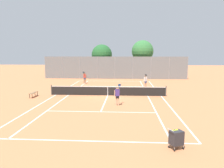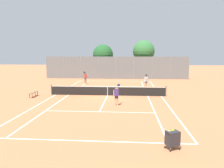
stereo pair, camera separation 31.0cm
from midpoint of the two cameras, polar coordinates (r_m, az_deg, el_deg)
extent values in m
plane|color=#CC7A4C|center=(22.68, -1.51, -3.02)|extent=(120.00, 120.00, 0.00)
cube|color=white|center=(11.33, -7.05, -14.55)|extent=(11.00, 0.10, 0.01)
cube|color=white|center=(34.41, 0.25, 0.77)|extent=(11.00, 0.10, 0.01)
cube|color=white|center=(23.81, -14.83, -2.76)|extent=(0.10, 23.80, 0.01)
cube|color=white|center=(22.86, 12.37, -3.11)|extent=(0.10, 23.80, 0.01)
cube|color=white|center=(23.41, -11.64, -2.83)|extent=(0.10, 23.80, 0.01)
cube|color=white|center=(22.69, 8.95, -3.10)|extent=(0.10, 23.80, 0.01)
cube|color=white|center=(16.48, -3.51, -7.26)|extent=(8.26, 0.10, 0.01)
cube|color=white|center=(28.97, -0.38, -0.60)|extent=(8.26, 0.10, 0.01)
cube|color=white|center=(22.68, -1.51, -3.01)|extent=(0.10, 12.80, 0.01)
cylinder|color=#474C47|center=(23.86, -15.90, -1.47)|extent=(0.10, 0.10, 1.07)
cylinder|color=#474C47|center=(22.84, 13.53, -1.80)|extent=(0.10, 0.10, 1.07)
cube|color=black|center=(22.60, -1.51, -1.86)|extent=(11.90, 0.02, 0.89)
cube|color=white|center=(22.52, -1.52, -0.72)|extent=(11.90, 0.03, 0.06)
cube|color=white|center=(22.60, -1.51, -1.91)|extent=(0.05, 0.03, 0.89)
cube|color=#2D2D33|center=(10.61, 15.64, -13.34)|extent=(0.70, 0.64, 0.64)
cylinder|color=#B7B7BC|center=(11.04, 15.96, -14.59)|extent=(0.02, 0.02, 0.16)
cylinder|color=black|center=(11.08, 15.94, -15.09)|extent=(0.07, 0.10, 0.10)
cylinder|color=#B7B7BC|center=(10.76, 17.33, -15.25)|extent=(0.02, 0.02, 0.16)
cylinder|color=black|center=(10.80, 17.30, -15.77)|extent=(0.07, 0.10, 0.10)
cylinder|color=#B7B7BC|center=(10.75, 13.79, -15.14)|extent=(0.02, 0.02, 0.16)
cylinder|color=black|center=(10.79, 13.77, -15.66)|extent=(0.07, 0.10, 0.10)
cylinder|color=#B7B7BC|center=(10.46, 15.14, -15.86)|extent=(0.02, 0.02, 0.16)
cylinder|color=black|center=(10.50, 15.11, -16.38)|extent=(0.07, 0.10, 0.10)
cylinder|color=#B7B7BC|center=(10.26, 14.21, -11.52)|extent=(0.22, 0.40, 0.02)
sphere|color=#D1DB33|center=(10.50, 14.66, -11.66)|extent=(0.07, 0.07, 0.07)
sphere|color=#D1DB33|center=(10.55, 15.01, -11.57)|extent=(0.07, 0.07, 0.07)
sphere|color=#D1DB33|center=(10.59, 15.25, -11.66)|extent=(0.07, 0.07, 0.07)
sphere|color=#D1DB33|center=(10.63, 15.55, -11.43)|extent=(0.07, 0.07, 0.07)
sphere|color=#D1DB33|center=(10.67, 15.88, -11.36)|extent=(0.07, 0.07, 0.07)
sphere|color=#D1DB33|center=(10.48, 14.91, -11.88)|extent=(0.07, 0.07, 0.07)
sphere|color=#D1DB33|center=(10.51, 15.15, -11.65)|extent=(0.07, 0.07, 0.07)
sphere|color=#D1DB33|center=(10.55, 15.51, -11.57)|extent=(0.07, 0.07, 0.07)
sphere|color=#D1DB33|center=(10.60, 15.74, -11.62)|extent=(0.07, 0.07, 0.07)
sphere|color=#D1DB33|center=(10.63, 16.00, -11.58)|extent=(0.07, 0.07, 0.07)
cylinder|color=#D8A884|center=(18.30, 0.64, -4.39)|extent=(0.13, 0.13, 0.82)
cylinder|color=#D8A884|center=(18.32, 1.19, -4.38)|extent=(0.13, 0.13, 0.82)
cube|color=black|center=(18.24, 0.92, -3.37)|extent=(0.31, 0.23, 0.24)
cube|color=#4C388C|center=(18.17, 0.92, -2.26)|extent=(0.37, 0.26, 0.56)
sphere|color=#D8A884|center=(18.11, 0.92, -1.04)|extent=(0.22, 0.22, 0.22)
cylinder|color=black|center=(18.10, 0.92, -0.84)|extent=(0.23, 0.23, 0.02)
cylinder|color=#D8A884|center=(18.15, 0.23, -2.46)|extent=(0.08, 0.08, 0.52)
cylinder|color=#D8A884|center=(18.28, 1.26, -1.28)|extent=(0.16, 0.46, 0.35)
cylinder|color=#1E4C99|center=(18.53, 1.54, -0.65)|extent=(0.08, 0.25, 0.22)
cylinder|color=#1E4C99|center=(18.63, 1.49, -0.26)|extent=(0.31, 0.25, 0.23)
cylinder|color=#936B4C|center=(31.95, -7.27, 0.88)|extent=(0.13, 0.13, 0.82)
cylinder|color=#936B4C|center=(31.91, -7.59, 0.86)|extent=(0.13, 0.13, 0.82)
cube|color=#334C8C|center=(31.89, -7.44, 1.46)|extent=(0.33, 0.28, 0.24)
cube|color=#D84C3F|center=(31.85, -7.45, 2.10)|extent=(0.39, 0.32, 0.56)
sphere|color=#936B4C|center=(31.81, -7.46, 2.80)|extent=(0.22, 0.22, 0.22)
cylinder|color=black|center=(31.81, -7.47, 2.92)|extent=(0.23, 0.23, 0.02)
cylinder|color=#936B4C|center=(31.91, -7.06, 2.01)|extent=(0.08, 0.08, 0.52)
cylinder|color=#936B4C|center=(31.66, -7.63, 2.59)|extent=(0.26, 0.45, 0.35)
cylinder|color=black|center=(31.36, -7.76, 2.83)|extent=(0.13, 0.24, 0.22)
cylinder|color=black|center=(31.24, -7.72, 3.01)|extent=(0.34, 0.29, 0.23)
cylinder|color=#D8A884|center=(28.16, 8.55, -0.10)|extent=(0.13, 0.13, 0.82)
cylinder|color=#D8A884|center=(28.07, 8.24, -0.12)|extent=(0.13, 0.13, 0.82)
cube|color=#334C8C|center=(28.07, 8.41, 0.56)|extent=(0.33, 0.29, 0.24)
cube|color=white|center=(28.03, 8.42, 1.29)|extent=(0.39, 0.33, 0.56)
sphere|color=#D8A884|center=(27.99, 8.44, 2.08)|extent=(0.22, 0.22, 0.22)
cylinder|color=black|center=(27.98, 8.44, 2.21)|extent=(0.23, 0.23, 0.02)
cylinder|color=#D8A884|center=(28.15, 8.80, 1.18)|extent=(0.08, 0.08, 0.52)
cylinder|color=#D8A884|center=(27.81, 8.35, 1.84)|extent=(0.27, 0.44, 0.35)
cylinder|color=black|center=(27.51, 8.41, 2.10)|extent=(0.14, 0.24, 0.22)
cylinder|color=black|center=(27.39, 8.54, 2.31)|extent=(0.34, 0.30, 0.23)
sphere|color=#D1DB33|center=(21.39, -5.93, -3.65)|extent=(0.07, 0.07, 0.07)
sphere|color=#D1DB33|center=(23.59, -12.71, -2.71)|extent=(0.07, 0.07, 0.07)
sphere|color=#D1DB33|center=(32.40, 7.90, 0.29)|extent=(0.07, 0.07, 0.07)
sphere|color=#D1DB33|center=(29.50, -8.40, -0.47)|extent=(0.07, 0.07, 0.07)
cube|color=olive|center=(23.26, -20.18, -2.14)|extent=(0.36, 1.50, 0.05)
cylinder|color=#262626|center=(23.83, -19.26, -2.43)|extent=(0.05, 0.05, 0.41)
cylinder|color=#262626|center=(22.68, -20.50, -3.00)|extent=(0.05, 0.05, 0.41)
cylinder|color=#262626|center=(23.93, -19.82, -2.41)|extent=(0.05, 0.05, 0.41)
cylinder|color=#262626|center=(22.79, -21.08, -2.98)|extent=(0.05, 0.05, 0.41)
cylinder|color=gray|center=(39.94, -17.28, 4.16)|extent=(0.08, 0.08, 3.82)
cylinder|color=gray|center=(38.96, -13.07, 4.23)|extent=(0.08, 0.08, 3.82)
cylinder|color=gray|center=(38.20, -8.67, 4.27)|extent=(0.08, 0.08, 3.82)
cylinder|color=gray|center=(37.67, -4.11, 4.29)|extent=(0.08, 0.08, 3.82)
cylinder|color=gray|center=(37.38, 0.54, 4.28)|extent=(0.08, 0.08, 3.82)
cylinder|color=gray|center=(37.35, 5.23, 4.25)|extent=(0.08, 0.08, 3.82)
cylinder|color=gray|center=(37.56, 9.91, 4.18)|extent=(0.08, 0.08, 3.82)
cylinder|color=gray|center=(38.01, 14.49, 4.09)|extent=(0.08, 0.08, 3.82)
cylinder|color=gray|center=(38.70, 18.95, 3.98)|extent=(0.08, 0.08, 3.82)
cube|color=slate|center=(37.38, 0.54, 4.28)|extent=(24.42, 0.02, 3.78)
cylinder|color=brown|center=(39.66, -2.87, 3.77)|extent=(0.31, 0.31, 2.83)
sphere|color=#26602D|center=(39.55, -2.90, 7.66)|extent=(3.65, 3.65, 3.65)
sphere|color=#26602D|center=(39.56, -3.40, 7.00)|extent=(2.04, 2.04, 2.04)
cylinder|color=brown|center=(39.92, 7.68, 4.12)|extent=(0.22, 0.22, 3.37)
sphere|color=#387A3D|center=(39.83, 7.76, 8.49)|extent=(3.88, 3.88, 3.88)
sphere|color=#387A3D|center=(39.55, 7.83, 7.79)|extent=(2.63, 2.63, 2.63)
camera|label=1|loc=(0.15, -90.37, -0.05)|focal=35.00mm
camera|label=2|loc=(0.15, 89.63, 0.05)|focal=35.00mm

